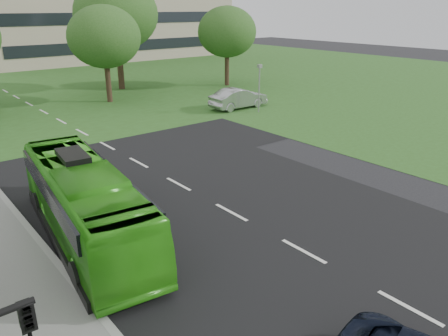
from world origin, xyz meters
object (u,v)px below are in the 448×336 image
Objects in this scene: bus at (85,203)px; tree_park_e at (227,32)px; tree_park_c at (104,37)px; sedan at (238,98)px; camera_pole at (259,82)px; tree_park_d at (116,14)px.

tree_park_e is at bearing 48.80° from bus.
tree_park_c is 1.62× the size of sedan.
bus is (-25.37, -22.69, -4.17)m from tree_park_e.
bus is (-11.52, -22.57, -4.24)m from tree_park_c.
camera_pole is (7.64, -11.53, -3.19)m from tree_park_c.
tree_park_d is 17.93m from camera_pole.
tree_park_c is 25.69m from bus.
tree_park_c is at bearing 38.63° from sedan.
bus is 22.14m from camera_pole.
sedan is at bearing -124.53° from tree_park_e.
sedan is (-6.51, -9.46, -4.75)m from tree_park_e.
sedan is 2.74m from camera_pole.
camera_pole reaches higher than bus.
bus is at bearing -138.20° from tree_park_e.
sedan is (7.34, -9.34, -4.81)m from tree_park_c.
camera_pole reaches higher than sedan.
tree_park_d reaches higher than bus.
camera_pole is (-6.21, -11.64, -3.12)m from tree_park_e.
bus is 23.04m from sedan.
tree_park_e is at bearing 61.82° from camera_pole.
tree_park_c is at bearing 123.42° from camera_pole.
sedan is at bearing -51.86° from tree_park_c.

